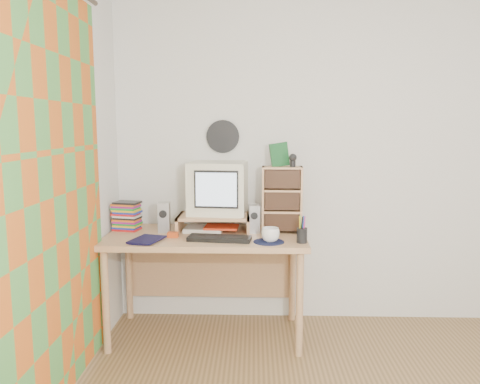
# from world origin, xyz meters

# --- Properties ---
(back_wall) EXTENTS (3.50, 0.00, 3.50)m
(back_wall) POSITION_xyz_m (0.00, 1.75, 1.25)
(back_wall) COLOR white
(back_wall) RESTS_ON floor
(curtain) EXTENTS (0.00, 2.20, 2.20)m
(curtain) POSITION_xyz_m (-1.71, 0.48, 1.15)
(curtain) COLOR #D0601D
(curtain) RESTS_ON left_wall
(wall_disc) EXTENTS (0.25, 0.02, 0.25)m
(wall_disc) POSITION_xyz_m (-0.93, 1.73, 1.43)
(wall_disc) COLOR black
(wall_disc) RESTS_ON back_wall
(desk) EXTENTS (1.40, 0.70, 0.75)m
(desk) POSITION_xyz_m (-1.03, 1.44, 0.62)
(desk) COLOR tan
(desk) RESTS_ON floor
(monitor_riser) EXTENTS (0.52, 0.30, 0.12)m
(monitor_riser) POSITION_xyz_m (-0.98, 1.48, 0.84)
(monitor_riser) COLOR tan
(monitor_riser) RESTS_ON desk
(crt_monitor) EXTENTS (0.44, 0.44, 0.38)m
(crt_monitor) POSITION_xyz_m (-0.95, 1.53, 1.06)
(crt_monitor) COLOR silver
(crt_monitor) RESTS_ON monitor_riser
(speaker_left) EXTENTS (0.08, 0.08, 0.22)m
(speaker_left) POSITION_xyz_m (-1.34, 1.44, 0.86)
(speaker_left) COLOR #A7A7AC
(speaker_left) RESTS_ON desk
(speaker_right) EXTENTS (0.08, 0.08, 0.20)m
(speaker_right) POSITION_xyz_m (-0.69, 1.45, 0.85)
(speaker_right) COLOR #A7A7AC
(speaker_right) RESTS_ON desk
(keyboard) EXTENTS (0.44, 0.19, 0.03)m
(keyboard) POSITION_xyz_m (-0.92, 1.21, 0.76)
(keyboard) COLOR black
(keyboard) RESTS_ON desk
(dvd_stack) EXTENTS (0.20, 0.16, 0.25)m
(dvd_stack) POSITION_xyz_m (-1.62, 1.51, 0.88)
(dvd_stack) COLOR brown
(dvd_stack) RESTS_ON desk
(cd_rack) EXTENTS (0.29, 0.16, 0.47)m
(cd_rack) POSITION_xyz_m (-0.49, 1.48, 0.99)
(cd_rack) COLOR tan
(cd_rack) RESTS_ON desk
(mug) EXTENTS (0.14, 0.14, 0.09)m
(mug) POSITION_xyz_m (-0.58, 1.18, 0.80)
(mug) COLOR white
(mug) RESTS_ON desk
(diary) EXTENTS (0.25, 0.21, 0.04)m
(diary) POSITION_xyz_m (-1.49, 1.19, 0.77)
(diary) COLOR black
(diary) RESTS_ON desk
(mousepad) EXTENTS (0.25, 0.25, 0.00)m
(mousepad) POSITION_xyz_m (-0.59, 1.17, 0.75)
(mousepad) COLOR #0F1034
(mousepad) RESTS_ON desk
(pen_cup) EXTENTS (0.08, 0.08, 0.14)m
(pen_cup) POSITION_xyz_m (-0.38, 1.16, 0.82)
(pen_cup) COLOR black
(pen_cup) RESTS_ON desk
(papers) EXTENTS (0.29, 0.22, 0.04)m
(papers) POSITION_xyz_m (-1.00, 1.49, 0.77)
(papers) COLOR silver
(papers) RESTS_ON desk
(red_box) EXTENTS (0.07, 0.05, 0.04)m
(red_box) POSITION_xyz_m (-1.25, 1.29, 0.77)
(red_box) COLOR #C84415
(red_box) RESTS_ON desk
(game_box) EXTENTS (0.13, 0.06, 0.17)m
(game_box) POSITION_xyz_m (-0.51, 1.49, 1.31)
(game_box) COLOR #185427
(game_box) RESTS_ON cd_rack
(webcam) EXTENTS (0.06, 0.06, 0.09)m
(webcam) POSITION_xyz_m (-0.42, 1.45, 1.27)
(webcam) COLOR black
(webcam) RESTS_ON cd_rack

